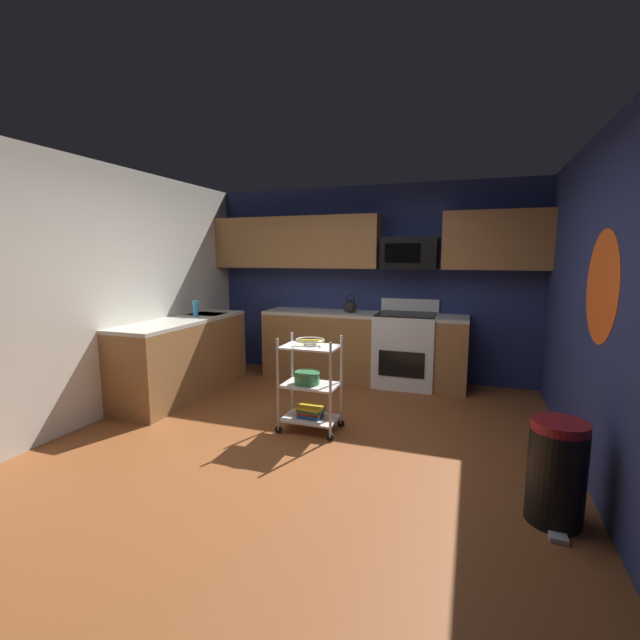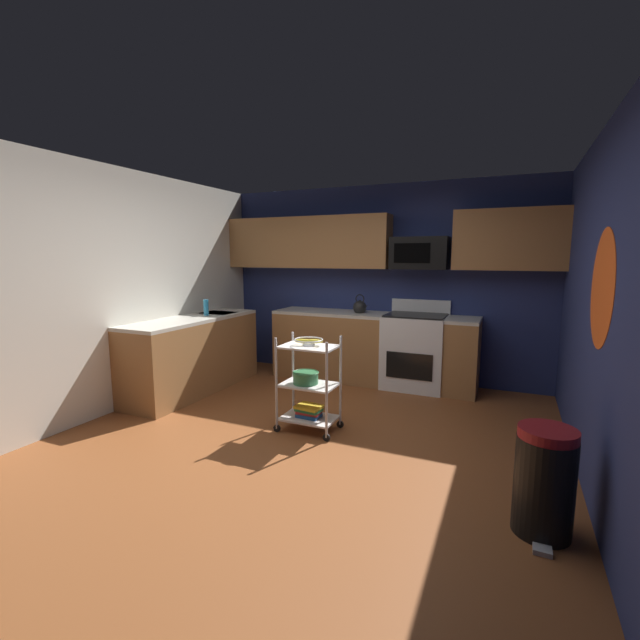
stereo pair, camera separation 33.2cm
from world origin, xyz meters
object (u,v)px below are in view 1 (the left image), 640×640
at_px(dish_soap_bottle, 196,309).
at_px(kettle, 350,307).
at_px(mixing_bowl_large, 307,378).
at_px(fruit_bowl, 310,341).
at_px(rolling_cart, 310,385).
at_px(book_stack, 310,411).
at_px(oven_range, 405,349).
at_px(microwave, 409,253).
at_px(trash_can, 556,472).

bearing_deg(dish_soap_bottle, kettle, 31.30).
bearing_deg(mixing_bowl_large, fruit_bowl, 0.00).
bearing_deg(kettle, dish_soap_bottle, -148.70).
height_order(fruit_bowl, mixing_bowl_large, fruit_bowl).
xyz_separation_m(rolling_cart, book_stack, (-0.00, 0.00, -0.26)).
distance_m(oven_range, microwave, 1.23).
bearing_deg(kettle, rolling_cart, -86.49).
height_order(fruit_bowl, dish_soap_bottle, dish_soap_bottle).
bearing_deg(book_stack, rolling_cart, -69.44).
height_order(microwave, rolling_cart, microwave).
distance_m(book_stack, dish_soap_bottle, 2.13).
bearing_deg(fruit_bowl, oven_range, 70.70).
xyz_separation_m(microwave, mixing_bowl_large, (-0.67, -1.91, -1.18)).
bearing_deg(dish_soap_bottle, mixing_bowl_large, -23.55).
bearing_deg(rolling_cart, book_stack, 110.56).
distance_m(rolling_cart, fruit_bowl, 0.42).
height_order(fruit_bowl, kettle, kettle).
bearing_deg(rolling_cart, kettle, 93.51).
bearing_deg(oven_range, kettle, -179.70).
relative_size(mixing_bowl_large, trash_can, 0.38).
distance_m(rolling_cart, book_stack, 0.26).
height_order(microwave, mixing_bowl_large, microwave).
relative_size(fruit_bowl, kettle, 1.03).
relative_size(microwave, dish_soap_bottle, 3.50).
distance_m(microwave, book_stack, 2.52).
distance_m(kettle, trash_can, 3.42).
bearing_deg(oven_range, fruit_bowl, -109.30).
height_order(microwave, trash_can, microwave).
bearing_deg(trash_can, microwave, 115.82).
bearing_deg(fruit_bowl, rolling_cart, 180.00).
distance_m(rolling_cart, dish_soap_bottle, 2.05).
bearing_deg(mixing_bowl_large, rolling_cart, 0.00).
xyz_separation_m(fruit_bowl, book_stack, (-0.00, 0.00, -0.69)).
relative_size(microwave, trash_can, 1.06).
relative_size(oven_range, microwave, 1.57).
bearing_deg(rolling_cart, oven_range, 70.70).
height_order(fruit_bowl, book_stack, fruit_bowl).
bearing_deg(oven_range, dish_soap_bottle, -157.01).
relative_size(microwave, mixing_bowl_large, 2.78).
xyz_separation_m(oven_range, book_stack, (-0.63, -1.81, -0.29)).
relative_size(book_stack, kettle, 0.98).
bearing_deg(book_stack, fruit_bowl, -63.43).
bearing_deg(book_stack, dish_soap_bottle, 156.83).
bearing_deg(rolling_cart, dish_soap_bottle, 156.83).
distance_m(kettle, dish_soap_bottle, 1.99).
relative_size(oven_range, dish_soap_bottle, 5.50).
bearing_deg(fruit_bowl, trash_can, -23.04).
distance_m(rolling_cart, mixing_bowl_large, 0.08).
relative_size(dish_soap_bottle, trash_can, 0.30).
bearing_deg(book_stack, microwave, 71.69).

